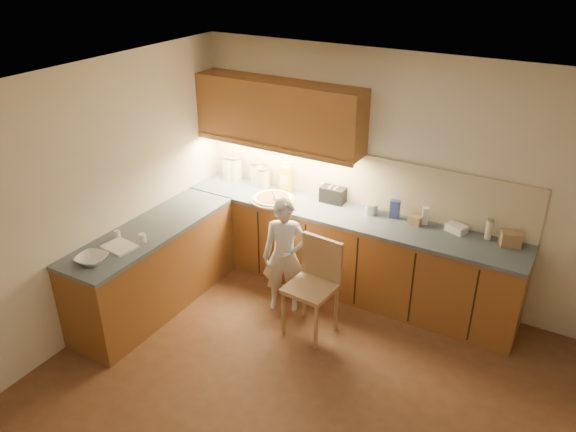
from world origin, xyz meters
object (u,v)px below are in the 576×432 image
Objects in this scene: toaster at (333,195)px; wooden_chair at (315,280)px; pizza_on_board at (273,199)px; oil_jug at (286,178)px; child at (285,256)px.

wooden_chair is at bearing -74.53° from toaster.
pizza_on_board is at bearing 146.91° from wooden_chair.
pizza_on_board is 0.67m from toaster.
oil_jug is 1.29× the size of toaster.
pizza_on_board is 1.81× the size of toaster.
pizza_on_board is 0.33m from oil_jug.
child is at bearing -49.26° from pizza_on_board.
pizza_on_board is at bearing -154.85° from toaster.
oil_jug is at bearing 91.84° from pizza_on_board.
child is (0.47, -0.55, -0.32)m from pizza_on_board.
toaster is at bearing 57.64° from child.
pizza_on_board reaches higher than wooden_chair.
oil_jug is (-0.48, 0.85, 0.46)m from child.
wooden_chair is 3.57× the size of toaster.
oil_jug is at bearing 178.03° from toaster.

